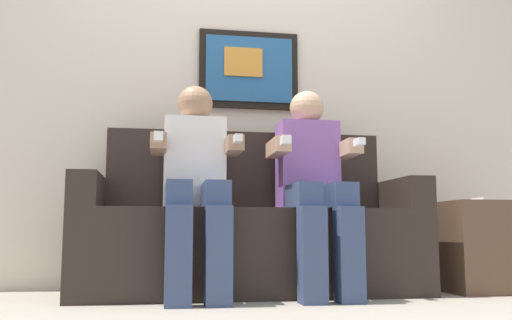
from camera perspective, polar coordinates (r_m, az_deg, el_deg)
ground_plane at (r=2.75m, az=0.55°, el=-14.19°), size 5.51×5.51×0.00m
back_wall_assembly at (r=3.62m, az=-1.65°, el=8.24°), size 4.24×0.10×2.60m
couch at (r=3.06m, az=-0.57°, el=-7.65°), size 1.84×0.58×0.90m
person_on_left at (r=2.87m, az=-6.14°, el=-1.75°), size 0.46×0.56×1.11m
person_on_right at (r=2.97m, az=5.87°, el=-1.95°), size 0.46×0.56×1.11m
side_table_right at (r=3.40m, az=21.57°, el=-8.16°), size 0.40×0.40×0.50m
spare_remote_on_table at (r=3.38m, az=21.76°, el=-3.74°), size 0.04×0.13×0.02m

